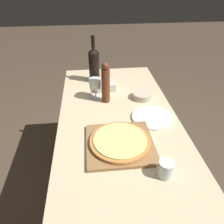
% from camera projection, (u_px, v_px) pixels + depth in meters
% --- Properties ---
extents(ground_plane, '(12.00, 12.00, 0.00)m').
position_uv_depth(ground_plane, '(118.00, 199.00, 1.75)').
color(ground_plane, '#4C3D2D').
extents(dining_table, '(0.74, 1.63, 0.77)m').
position_uv_depth(dining_table, '(119.00, 136.00, 1.37)').
color(dining_table, '#CCB78E').
rests_on(dining_table, ground_plane).
extents(cutting_board, '(0.35, 0.34, 0.02)m').
position_uv_depth(cutting_board, '(120.00, 144.00, 1.15)').
color(cutting_board, olive).
rests_on(cutting_board, dining_table).
extents(pizza, '(0.32, 0.32, 0.02)m').
position_uv_depth(pizza, '(120.00, 141.00, 1.14)').
color(pizza, '#BC7A3D').
rests_on(pizza, cutting_board).
extents(wine_bottle, '(0.08, 0.08, 0.36)m').
position_uv_depth(wine_bottle, '(94.00, 64.00, 1.71)').
color(wine_bottle, black).
rests_on(wine_bottle, dining_table).
extents(pepper_mill, '(0.06, 0.06, 0.28)m').
position_uv_depth(pepper_mill, '(106.00, 84.00, 1.45)').
color(pepper_mill, '#5B2D19').
rests_on(pepper_mill, dining_table).
extents(wine_glass, '(0.08, 0.08, 0.14)m').
position_uv_depth(wine_glass, '(95.00, 84.00, 1.51)').
color(wine_glass, silver).
rests_on(wine_glass, dining_table).
extents(small_bowl, '(0.14, 0.14, 0.04)m').
position_uv_depth(small_bowl, '(142.00, 95.00, 1.55)').
color(small_bowl, beige).
rests_on(small_bowl, dining_table).
extents(drinking_tumbler, '(0.07, 0.07, 0.08)m').
position_uv_depth(drinking_tumbler, '(166.00, 169.00, 0.97)').
color(drinking_tumbler, silver).
rests_on(drinking_tumbler, dining_table).
extents(dinner_plate, '(0.25, 0.25, 0.01)m').
position_uv_depth(dinner_plate, '(152.00, 117.00, 1.35)').
color(dinner_plate, white).
rests_on(dinner_plate, dining_table).
extents(food_container, '(0.14, 0.11, 0.06)m').
position_uv_depth(food_container, '(106.00, 86.00, 1.65)').
color(food_container, beige).
rests_on(food_container, dining_table).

